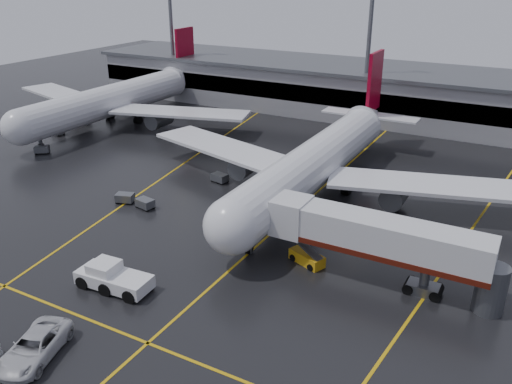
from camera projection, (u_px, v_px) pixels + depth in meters
The scene contains 19 objects.
ground at pixel (282, 224), 56.28m from camera, with size 220.00×220.00×0.00m, color black.
apron_line_centre at pixel (282, 224), 56.28m from camera, with size 0.25×90.00×0.02m, color gold.
apron_line_stop at pixel (148, 343), 38.53m from camera, with size 60.00×0.25×0.02m, color gold.
apron_line_left at pixel (183, 164), 73.17m from camera, with size 0.25×70.00×0.02m, color gold.
apron_line_right at pixel (476, 223), 56.41m from camera, with size 0.25×70.00×0.02m, color gold.
terminal at pixel (403, 94), 93.27m from camera, with size 122.00×19.00×8.60m.
light_mast_left at pixel (171, 24), 104.34m from camera, with size 3.00×1.20×25.45m.
light_mast_mid at pixel (369, 36), 86.70m from camera, with size 3.00×1.20×25.45m.
main_airliner at pixel (319, 159), 62.46m from camera, with size 48.80×45.60×14.10m.
second_airliner at pixel (117, 99), 90.66m from camera, with size 48.80×45.60×14.10m.
jet_bridge at pixel (378, 240), 44.66m from camera, with size 19.90×3.40×6.05m.
pushback_tractor at pixel (112, 278), 44.85m from camera, with size 6.68×3.17×2.33m.
belt_loader at pixel (307, 258), 48.71m from camera, with size 3.70×2.57×2.16m.
service_van_a at pixel (34, 347), 36.84m from camera, with size 2.91×6.31×1.75m, color silver.
baggage_cart_a at pixel (145, 203), 59.66m from camera, with size 2.20×1.64×1.12m.
baggage_cart_b at pixel (125, 198), 61.07m from camera, with size 2.31×1.87×1.12m.
baggage_cart_c at pixel (220, 178), 66.82m from camera, with size 2.20×1.64×1.12m.
baggage_cart_d at pixel (58, 131), 85.51m from camera, with size 2.23×1.68×1.12m.
baggage_cart_e at pixel (42, 149), 77.06m from camera, with size 2.38×2.25×1.12m.
Camera 1 is at (21.80, -45.56, 25.20)m, focal length 37.42 mm.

